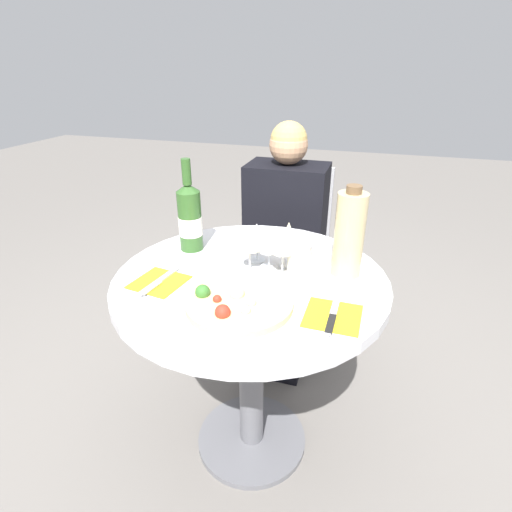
{
  "coord_description": "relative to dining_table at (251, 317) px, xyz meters",
  "views": [
    {
      "loc": [
        0.35,
        -1.08,
        1.39
      ],
      "look_at": [
        0.03,
        -0.05,
        0.86
      ],
      "focal_mm": 28.0,
      "sensor_mm": 36.0,
      "label": 1
    }
  ],
  "objects": [
    {
      "name": "dining_table",
      "position": [
        0.0,
        0.0,
        0.0
      ],
      "size": [
        0.88,
        0.88,
        0.76
      ],
      "color": "slate",
      "rests_on": "ground_plane"
    },
    {
      "name": "wine_glass_back_right",
      "position": [
        0.1,
        0.11,
        0.27
      ],
      "size": [
        0.07,
        0.07,
        0.15
      ],
      "color": "silver",
      "rests_on": "dining_table"
    },
    {
      "name": "place_setting_right",
      "position": [
        0.28,
        -0.16,
        0.16
      ],
      "size": [
        0.15,
        0.19,
        0.01
      ],
      "color": "yellow",
      "rests_on": "dining_table"
    },
    {
      "name": "pizza_large",
      "position": [
        0.02,
        -0.18,
        0.17
      ],
      "size": [
        0.31,
        0.31,
        0.05
      ],
      "color": "#E5C17F",
      "rests_on": "dining_table"
    },
    {
      "name": "wine_glass_back_left",
      "position": [
        -0.01,
        0.11,
        0.26
      ],
      "size": [
        0.08,
        0.08,
        0.14
      ],
      "color": "silver",
      "rests_on": "dining_table"
    },
    {
      "name": "wine_bottle",
      "position": [
        -0.27,
        0.13,
        0.28
      ],
      "size": [
        0.09,
        0.09,
        0.33
      ],
      "color": "#2D5623",
      "rests_on": "dining_table"
    },
    {
      "name": "wine_glass_front_left",
      "position": [
        -0.01,
        0.03,
        0.27
      ],
      "size": [
        0.07,
        0.07,
        0.15
      ],
      "color": "silver",
      "rests_on": "dining_table"
    },
    {
      "name": "wine_glass_center",
      "position": [
        0.04,
        0.07,
        0.25
      ],
      "size": [
        0.08,
        0.08,
        0.13
      ],
      "color": "silver",
      "rests_on": "dining_table"
    },
    {
      "name": "sugar_shaker",
      "position": [
        0.15,
        0.05,
        0.21
      ],
      "size": [
        0.08,
        0.08,
        0.11
      ],
      "color": "silver",
      "rests_on": "dining_table"
    },
    {
      "name": "seated_diner",
      "position": [
        -0.04,
        0.62,
        -0.1
      ],
      "size": [
        0.37,
        0.48,
        1.16
      ],
      "rotation": [
        0.0,
        0.0,
        3.14
      ],
      "color": "black",
      "rests_on": "ground_plane"
    },
    {
      "name": "chair_behind_diner",
      "position": [
        -0.04,
        0.77,
        -0.16
      ],
      "size": [
        0.39,
        0.39,
        0.92
      ],
      "rotation": [
        0.0,
        0.0,
        3.14
      ],
      "color": "#ADADB2",
      "rests_on": "ground_plane"
    },
    {
      "name": "ground_plane",
      "position": [
        0.0,
        0.0,
        -0.6
      ],
      "size": [
        12.0,
        12.0,
        0.0
      ],
      "primitive_type": "plane",
      "color": "slate",
      "rests_on": "ground"
    },
    {
      "name": "wine_glass_front_right",
      "position": [
        0.1,
        0.03,
        0.27
      ],
      "size": [
        0.08,
        0.08,
        0.15
      ],
      "color": "silver",
      "rests_on": "dining_table"
    },
    {
      "name": "tall_carafe",
      "position": [
        0.29,
        0.11,
        0.3
      ],
      "size": [
        0.09,
        0.09,
        0.29
      ],
      "color": "tan",
      "rests_on": "dining_table"
    },
    {
      "name": "place_setting_left",
      "position": [
        -0.26,
        -0.13,
        0.16
      ],
      "size": [
        0.17,
        0.19,
        0.01
      ],
      "color": "yellow",
      "rests_on": "dining_table"
    }
  ]
}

